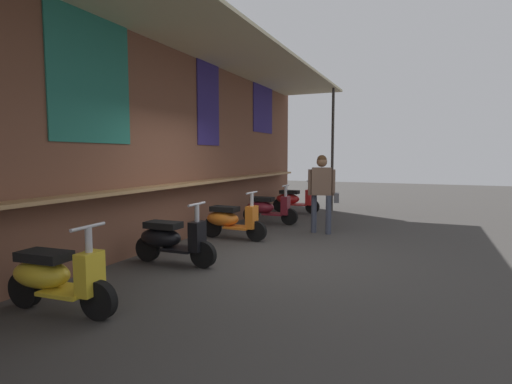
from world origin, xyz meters
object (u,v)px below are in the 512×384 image
object	(u,v)px
scooter_yellow	(54,276)
scooter_maroon	(267,208)
shopper_browsing	(322,186)
scooter_black	(170,239)
scooter_orange	(230,220)
scooter_red	(293,199)

from	to	relation	value
scooter_yellow	scooter_maroon	size ratio (longest dim) A/B	1.00
scooter_yellow	shopper_browsing	bearing A→B (deg)	70.41
scooter_black	scooter_orange	size ratio (longest dim) A/B	1.00
scooter_black	scooter_maroon	bearing A→B (deg)	88.71
scooter_black	shopper_browsing	distance (m)	3.73
scooter_black	scooter_red	distance (m)	6.09
scooter_maroon	scooter_red	size ratio (longest dim) A/B	1.00
scooter_black	scooter_maroon	xyz separation A→B (m)	(4.00, 0.00, 0.00)
scooter_yellow	scooter_orange	size ratio (longest dim) A/B	1.00
scooter_red	shopper_browsing	xyz separation A→B (m)	(-2.75, -1.54, 0.63)
scooter_yellow	scooter_maroon	xyz separation A→B (m)	(6.08, 0.00, 0.00)
scooter_red	shopper_browsing	world-z (taller)	shopper_browsing
scooter_yellow	scooter_black	bearing A→B (deg)	86.30
scooter_red	shopper_browsing	size ratio (longest dim) A/B	0.83
scooter_orange	scooter_red	distance (m)	4.06
scooter_orange	scooter_black	bearing A→B (deg)	-88.68
scooter_black	shopper_browsing	world-z (taller)	shopper_browsing
scooter_yellow	scooter_maroon	distance (m)	6.08
scooter_black	scooter_orange	xyz separation A→B (m)	(2.02, -0.00, 0.00)
scooter_yellow	scooter_black	size ratio (longest dim) A/B	1.00
scooter_black	scooter_maroon	world-z (taller)	same
scooter_maroon	shopper_browsing	bearing A→B (deg)	-24.48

